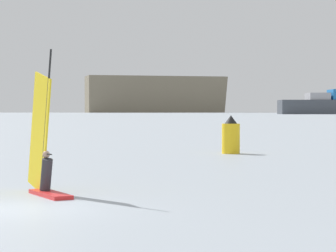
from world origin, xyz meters
TOP-DOWN VIEW (x-y plane):
  - ground_plane at (0.00, 0.00)m, footprint 4000.00×4000.00m
  - windsurfer at (0.23, 3.42)m, footprint 1.85×2.87m
  - channel_buoy at (7.45, 24.46)m, footprint 1.07×1.07m

SIDE VIEW (x-z plane):
  - ground_plane at x=0.00m, z-range 0.00..0.00m
  - channel_buoy at x=7.45m, z-range -0.11..2.17m
  - windsurfer at x=0.23m, z-range -1.11..3.28m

